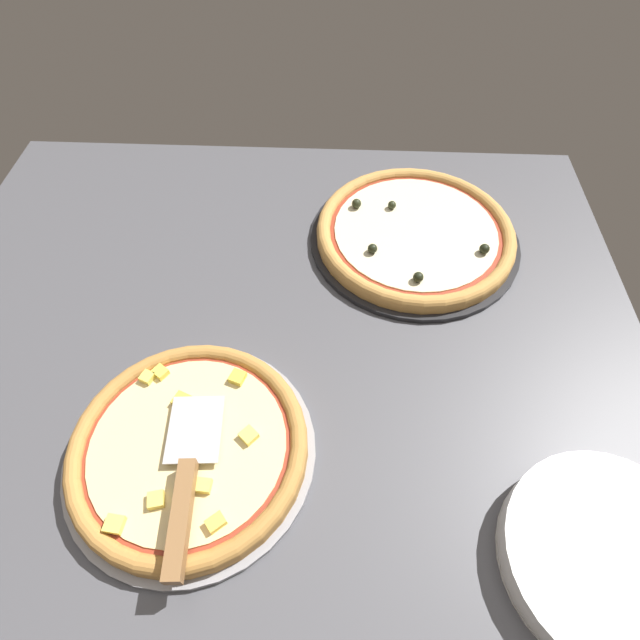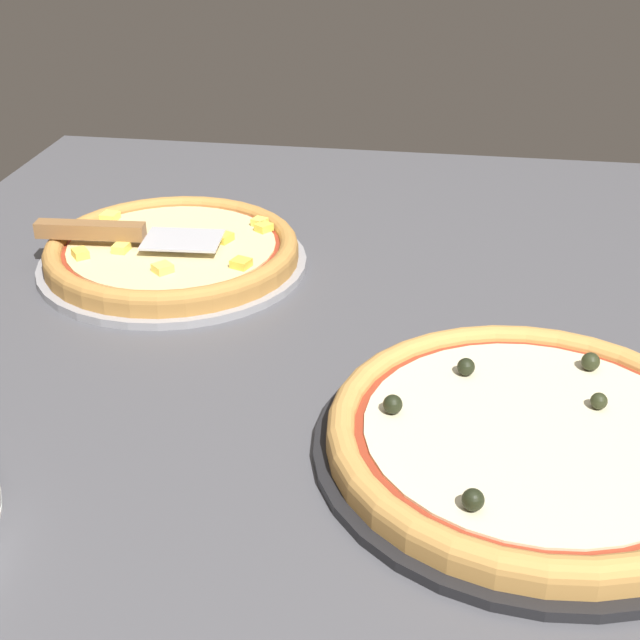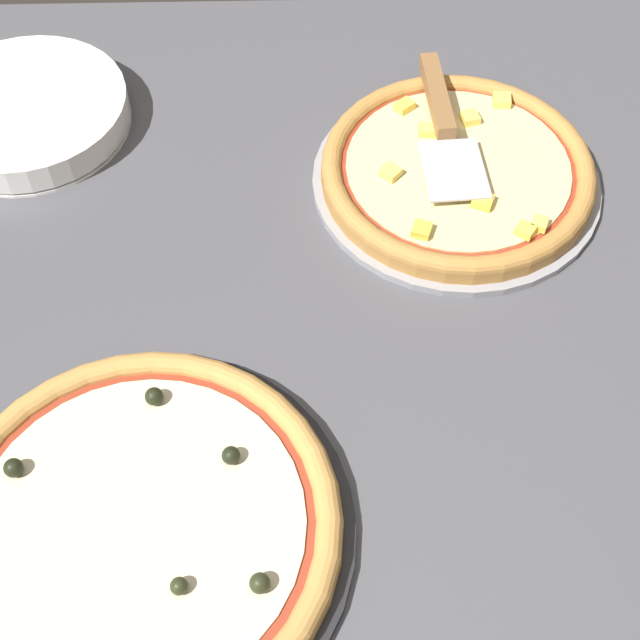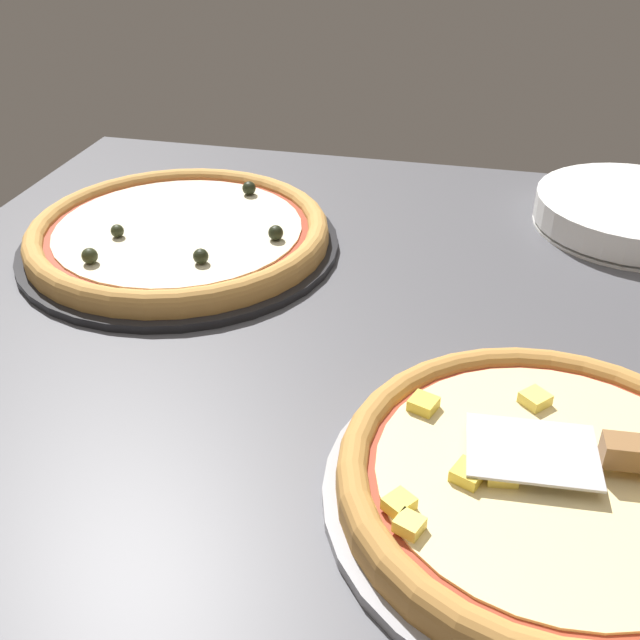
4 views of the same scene
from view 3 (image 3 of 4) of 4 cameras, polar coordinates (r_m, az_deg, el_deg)
ground_plane at (r=99.40cm, az=4.53°, el=0.42°), size 123.26×110.87×3.60cm
pizza_pan_front at (r=110.27cm, az=8.67°, el=8.77°), size 34.72×34.72×1.00cm
pizza_front at (r=108.90cm, az=8.80°, el=9.48°), size 32.64×32.64×3.16cm
pizza_pan_back at (r=85.61cm, az=-11.37°, el=-13.31°), size 39.56×39.56×1.00cm
pizza_back at (r=84.00cm, az=-11.56°, el=-12.84°), size 37.19×37.19×3.74cm
serving_spatula at (r=112.39cm, az=7.72°, el=13.13°), size 7.84×24.12×2.00cm
plate_stack at (r=121.31cm, az=-18.25°, el=12.49°), size 25.63×25.63×4.20cm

